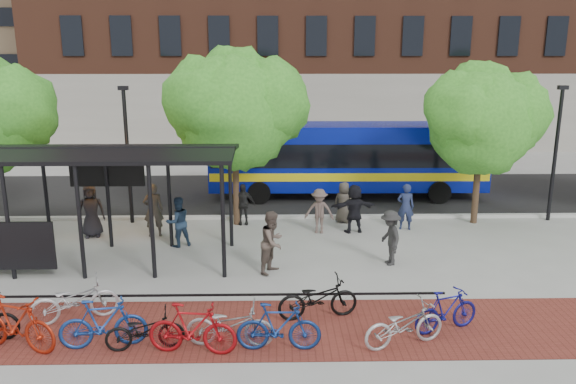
{
  "coord_description": "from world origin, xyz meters",
  "views": [
    {
      "loc": [
        -1.47,
        -16.99,
        6.27
      ],
      "look_at": [
        -1.1,
        1.84,
        1.6
      ],
      "focal_mm": 35.0,
      "sensor_mm": 36.0,
      "label": 1
    }
  ],
  "objects_px": {
    "bike_2": "(75,300)",
    "pedestrian_3": "(319,211)",
    "pedestrian_6": "(344,202)",
    "tree_b": "(237,105)",
    "pedestrian_1": "(153,210)",
    "pedestrian_4": "(243,204)",
    "pedestrian_0": "(91,210)",
    "pedestrian_2": "(178,222)",
    "pedestrian_7": "(406,207)",
    "bike_1": "(15,323)",
    "bike_6": "(230,325)",
    "bus_shelter": "(53,166)",
    "bus": "(347,155)",
    "bike_10": "(404,324)",
    "bike_8": "(318,298)",
    "tree_c": "(484,116)",
    "bike_11": "(446,311)",
    "pedestrian_9": "(390,238)",
    "bike_4": "(145,330)",
    "bike_7": "(279,327)",
    "lamp_post_right": "(556,150)",
    "pedestrian_5": "(354,209)",
    "bike_5": "(192,329)",
    "pedestrian_8": "(273,242)",
    "bike_3": "(103,323)"
  },
  "relations": [
    {
      "from": "bike_2",
      "to": "pedestrian_3",
      "type": "height_order",
      "value": "pedestrian_3"
    },
    {
      "from": "pedestrian_6",
      "to": "tree_b",
      "type": "bearing_deg",
      "value": 28.97
    },
    {
      "from": "pedestrian_1",
      "to": "pedestrian_4",
      "type": "relative_size",
      "value": 1.22
    },
    {
      "from": "pedestrian_0",
      "to": "pedestrian_2",
      "type": "distance_m",
      "value": 3.39
    },
    {
      "from": "bike_2",
      "to": "pedestrian_7",
      "type": "distance_m",
      "value": 11.86
    },
    {
      "from": "bike_1",
      "to": "pedestrian_2",
      "type": "distance_m",
      "value": 7.12
    },
    {
      "from": "bike_6",
      "to": "bus_shelter",
      "type": "bearing_deg",
      "value": 50.44
    },
    {
      "from": "bus",
      "to": "pedestrian_4",
      "type": "height_order",
      "value": "bus"
    },
    {
      "from": "bike_1",
      "to": "bike_10",
      "type": "relative_size",
      "value": 1.08
    },
    {
      "from": "bus",
      "to": "bike_8",
      "type": "distance_m",
      "value": 12.22
    },
    {
      "from": "tree_c",
      "to": "bike_11",
      "type": "height_order",
      "value": "tree_c"
    },
    {
      "from": "bus",
      "to": "bike_6",
      "type": "height_order",
      "value": "bus"
    },
    {
      "from": "bike_10",
      "to": "bus_shelter",
      "type": "bearing_deg",
      "value": 41.3
    },
    {
      "from": "bike_1",
      "to": "pedestrian_2",
      "type": "height_order",
      "value": "pedestrian_2"
    },
    {
      "from": "pedestrian_9",
      "to": "bike_6",
      "type": "bearing_deg",
      "value": -51.71
    },
    {
      "from": "bike_2",
      "to": "pedestrian_2",
      "type": "xyz_separation_m",
      "value": [
        1.57,
        5.35,
        0.31
      ]
    },
    {
      "from": "pedestrian_6",
      "to": "pedestrian_9",
      "type": "relative_size",
      "value": 0.93
    },
    {
      "from": "tree_b",
      "to": "pedestrian_0",
      "type": "xyz_separation_m",
      "value": [
        -5.06,
        -1.4,
        -3.51
      ]
    },
    {
      "from": "bike_4",
      "to": "pedestrian_7",
      "type": "bearing_deg",
      "value": -52.03
    },
    {
      "from": "pedestrian_6",
      "to": "pedestrian_4",
      "type": "bearing_deg",
      "value": 29.95
    },
    {
      "from": "bike_7",
      "to": "lamp_post_right",
      "type": "bearing_deg",
      "value": -46.35
    },
    {
      "from": "lamp_post_right",
      "to": "pedestrian_5",
      "type": "distance_m",
      "value": 8.06
    },
    {
      "from": "lamp_post_right",
      "to": "pedestrian_6",
      "type": "bearing_deg",
      "value": -178.87
    },
    {
      "from": "bus_shelter",
      "to": "bike_4",
      "type": "bearing_deg",
      "value": -54.98
    },
    {
      "from": "tree_b",
      "to": "tree_c",
      "type": "relative_size",
      "value": 1.09
    },
    {
      "from": "bike_5",
      "to": "pedestrian_8",
      "type": "height_order",
      "value": "pedestrian_8"
    },
    {
      "from": "bike_7",
      "to": "bike_6",
      "type": "bearing_deg",
      "value": 79.89
    },
    {
      "from": "pedestrian_7",
      "to": "bike_10",
      "type": "bearing_deg",
      "value": 85.61
    },
    {
      "from": "bike_11",
      "to": "pedestrian_2",
      "type": "xyz_separation_m",
      "value": [
        -7.17,
        6.05,
        0.33
      ]
    },
    {
      "from": "bus",
      "to": "bike_10",
      "type": "height_order",
      "value": "bus"
    },
    {
      "from": "bike_6",
      "to": "pedestrian_7",
      "type": "height_order",
      "value": "pedestrian_7"
    },
    {
      "from": "bike_2",
      "to": "pedestrian_1",
      "type": "relative_size",
      "value": 1.06
    },
    {
      "from": "bike_4",
      "to": "bike_3",
      "type": "bearing_deg",
      "value": 74.21
    },
    {
      "from": "bike_6",
      "to": "pedestrian_9",
      "type": "height_order",
      "value": "pedestrian_9"
    },
    {
      "from": "tree_b",
      "to": "tree_c",
      "type": "distance_m",
      "value": 9.0
    },
    {
      "from": "pedestrian_0",
      "to": "pedestrian_3",
      "type": "distance_m",
      "value": 8.0
    },
    {
      "from": "tree_c",
      "to": "pedestrian_3",
      "type": "xyz_separation_m",
      "value": [
        -6.06,
        -1.17,
        -3.24
      ]
    },
    {
      "from": "bike_1",
      "to": "bike_4",
      "type": "distance_m",
      "value": 2.79
    },
    {
      "from": "pedestrian_4",
      "to": "pedestrian_5",
      "type": "distance_m",
      "value": 4.18
    },
    {
      "from": "bike_8",
      "to": "pedestrian_8",
      "type": "xyz_separation_m",
      "value": [
        -1.11,
        2.97,
        0.41
      ]
    },
    {
      "from": "tree_b",
      "to": "pedestrian_8",
      "type": "xyz_separation_m",
      "value": [
        1.3,
        -4.85,
        -3.53
      ]
    },
    {
      "from": "bike_4",
      "to": "pedestrian_2",
      "type": "height_order",
      "value": "pedestrian_2"
    },
    {
      "from": "lamp_post_right",
      "to": "pedestrian_8",
      "type": "height_order",
      "value": "lamp_post_right"
    },
    {
      "from": "bike_6",
      "to": "pedestrian_5",
      "type": "distance_m",
      "value": 8.88
    },
    {
      "from": "bus_shelter",
      "to": "pedestrian_5",
      "type": "bearing_deg",
      "value": 16.08
    },
    {
      "from": "pedestrian_4",
      "to": "pedestrian_8",
      "type": "xyz_separation_m",
      "value": [
        1.15,
        -4.79,
        0.15
      ]
    },
    {
      "from": "bike_1",
      "to": "pedestrian_4",
      "type": "distance_m",
      "value": 10.14
    },
    {
      "from": "pedestrian_7",
      "to": "pedestrian_8",
      "type": "relative_size",
      "value": 0.92
    },
    {
      "from": "bus",
      "to": "bike_4",
      "type": "relative_size",
      "value": 7.14
    },
    {
      "from": "pedestrian_7",
      "to": "pedestrian_9",
      "type": "distance_m",
      "value": 3.71
    }
  ]
}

